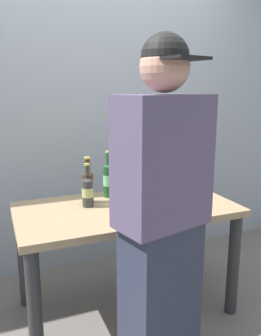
{
  "coord_description": "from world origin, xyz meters",
  "views": [
    {
      "loc": [
        -0.78,
        -2.0,
        1.49
      ],
      "look_at": [
        0.03,
        0.0,
        0.99
      ],
      "focal_mm": 37.41,
      "sensor_mm": 36.0,
      "label": 1
    }
  ],
  "objects_px": {
    "laptop": "(156,192)",
    "beer_bottle_brown": "(88,191)",
    "beer_bottle_amber": "(88,185)",
    "person_figure": "(161,223)",
    "coffee_mug": "(120,198)",
    "beer_bottle_green": "(108,179)"
  },
  "relations": [
    {
      "from": "laptop",
      "to": "beer_bottle_brown",
      "type": "xyz_separation_m",
      "value": [
        -0.49,
        0.01,
        0.06
      ]
    },
    {
      "from": "beer_bottle_amber",
      "to": "beer_bottle_brown",
      "type": "xyz_separation_m",
      "value": [
        -0.02,
        -0.08,
        -0.01
      ]
    },
    {
      "from": "person_figure",
      "to": "coffee_mug",
      "type": "distance_m",
      "value": 0.7
    },
    {
      "from": "beer_bottle_brown",
      "to": "coffee_mug",
      "type": "distance_m",
      "value": 0.22
    },
    {
      "from": "person_figure",
      "to": "beer_bottle_brown",
      "type": "bearing_deg",
      "value": 102.18
    },
    {
      "from": "beer_bottle_green",
      "to": "beer_bottle_brown",
      "type": "distance_m",
      "value": 0.24
    },
    {
      "from": "laptop",
      "to": "person_figure",
      "type": "xyz_separation_m",
      "value": [
        -0.33,
        -0.72,
        0.09
      ]
    },
    {
      "from": "beer_bottle_amber",
      "to": "person_figure",
      "type": "bearing_deg",
      "value": -80.45
    },
    {
      "from": "person_figure",
      "to": "coffee_mug",
      "type": "xyz_separation_m",
      "value": [
        0.05,
        0.69,
        -0.09
      ]
    },
    {
      "from": "laptop",
      "to": "person_figure",
      "type": "distance_m",
      "value": 0.8
    },
    {
      "from": "beer_bottle_green",
      "to": "person_figure",
      "type": "bearing_deg",
      "value": -92.04
    },
    {
      "from": "beer_bottle_amber",
      "to": "coffee_mug",
      "type": "distance_m",
      "value": 0.23
    },
    {
      "from": "laptop",
      "to": "coffee_mug",
      "type": "distance_m",
      "value": 0.28
    },
    {
      "from": "beer_bottle_amber",
      "to": "person_figure",
      "type": "relative_size",
      "value": 0.18
    },
    {
      "from": "laptop",
      "to": "beer_bottle_amber",
      "type": "xyz_separation_m",
      "value": [
        -0.46,
        0.08,
        0.08
      ]
    },
    {
      "from": "laptop",
      "to": "beer_bottle_brown",
      "type": "relative_size",
      "value": 1.27
    },
    {
      "from": "beer_bottle_green",
      "to": "beer_bottle_brown",
      "type": "height_order",
      "value": "beer_bottle_green"
    },
    {
      "from": "laptop",
      "to": "coffee_mug",
      "type": "xyz_separation_m",
      "value": [
        -0.28,
        -0.04,
        0.0
      ]
    },
    {
      "from": "beer_bottle_amber",
      "to": "beer_bottle_brown",
      "type": "distance_m",
      "value": 0.08
    },
    {
      "from": "beer_bottle_green",
      "to": "laptop",
      "type": "bearing_deg",
      "value": -26.89
    },
    {
      "from": "beer_bottle_amber",
      "to": "coffee_mug",
      "type": "xyz_separation_m",
      "value": [
        0.19,
        -0.12,
        -0.08
      ]
    },
    {
      "from": "beer_bottle_green",
      "to": "coffee_mug",
      "type": "bearing_deg",
      "value": -84.07
    }
  ]
}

